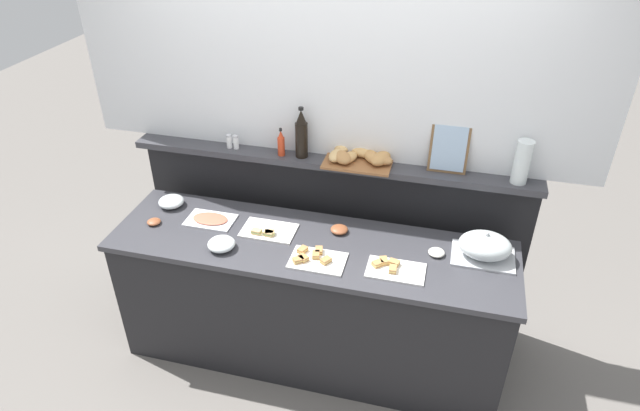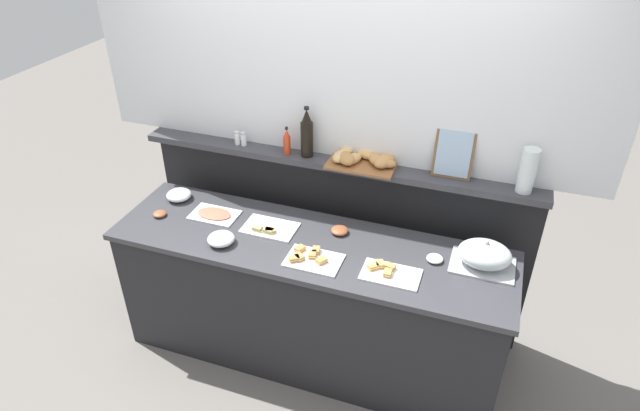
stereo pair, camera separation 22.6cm
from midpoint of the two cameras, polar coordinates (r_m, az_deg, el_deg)
The scene contains 21 objects.
ground_plane at distance 4.14m, azimuth -0.27°, elevation -9.06°, with size 12.00×12.00×0.00m, color slate.
buffet_counter at distance 3.42m, azimuth -2.88°, elevation -9.97°, with size 2.33×0.65×0.88m.
back_ledge_unit at distance 3.67m, azimuth -0.69°, elevation -2.63°, with size 2.50×0.22×1.21m.
upper_wall_panel at distance 3.14m, azimuth -0.73°, elevation 16.90°, with size 3.10×0.08×1.39m, color silver.
sandwich_platter_front at distance 2.96m, azimuth 5.42°, elevation -6.58°, with size 0.31×0.19×0.04m.
sandwich_platter_rear at distance 3.01m, azimuth -2.66°, elevation -5.59°, with size 0.30×0.20×0.04m.
sandwich_platter_side at distance 3.25m, azimuth -7.40°, elevation -2.67°, with size 0.32×0.20×0.04m.
cold_cuts_platter at distance 3.41m, azimuth -13.16°, elevation -1.48°, with size 0.29×0.19×0.02m.
serving_cloche at distance 3.09m, azimuth 14.71°, elevation -4.20°, with size 0.34×0.24×0.17m.
glass_bowl_large at distance 3.61m, azimuth -16.90°, elevation 0.32°, with size 0.16×0.16×0.06m.
glass_bowl_medium at distance 3.15m, azimuth -12.22°, elevation -4.01°, with size 0.16×0.16×0.06m.
condiment_bowl_cream at distance 3.47m, azimuth -18.63°, elevation -1.65°, with size 0.08×0.08×0.03m, color brown.
condiment_bowl_teal at distance 3.22m, azimuth -0.00°, elevation -2.55°, with size 0.10×0.10×0.04m, color brown.
condiment_bowl_dark at distance 3.09m, azimuth 9.92°, elevation -4.86°, with size 0.09×0.09×0.03m, color silver.
hot_sauce_bottle at distance 3.34m, azimuth -6.00°, elevation 6.37°, with size 0.04×0.04×0.18m.
wine_bottle_dark at distance 3.29m, azimuth -3.92°, elevation 7.28°, with size 0.08×0.08×0.32m.
salt_shaker at distance 3.50m, azimuth -11.24°, elevation 6.51°, with size 0.03×0.03×0.09m.
pepper_shaker at distance 3.48m, azimuth -10.57°, elevation 6.44°, with size 0.03×0.03×0.09m.
bread_basket at distance 3.25m, azimuth 2.05°, elevation 5.00°, with size 0.42×0.29×0.08m.
framed_picture at distance 3.18m, azimuth 11.25°, elevation 5.79°, with size 0.22×0.07×0.29m.
water_carafe at distance 3.17m, azimuth 18.31°, elevation 4.25°, with size 0.09×0.09×0.25m, color silver.
Camera 1 is at (0.68, -2.43, 2.75)m, focal length 30.89 mm.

